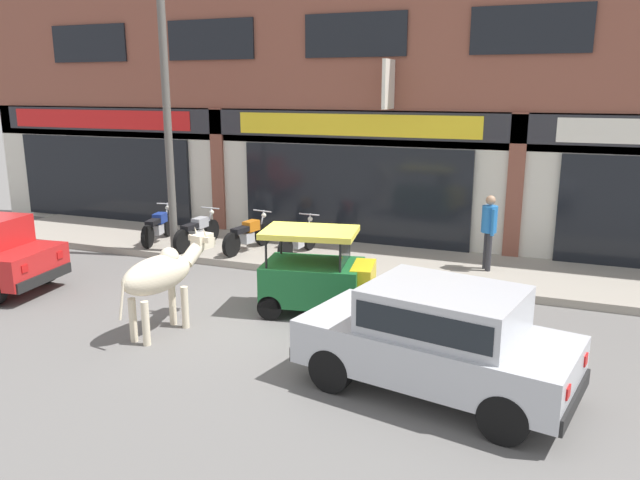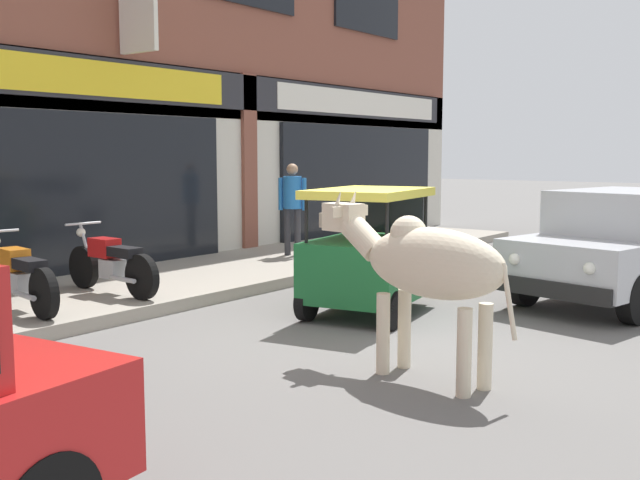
# 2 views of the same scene
# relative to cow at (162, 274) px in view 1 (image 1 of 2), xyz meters

# --- Properties ---
(ground_plane) EXTENTS (90.00, 90.00, 0.00)m
(ground_plane) POSITION_rel_cow_xyz_m (1.05, 1.51, -1.01)
(ground_plane) COLOR #605E5B
(sidewalk) EXTENTS (19.00, 2.80, 0.16)m
(sidewalk) POSITION_rel_cow_xyz_m (1.05, 5.11, -0.93)
(sidewalk) COLOR gray
(sidewalk) RESTS_ON ground
(shop_building) EXTENTS (23.00, 1.40, 8.54)m
(shop_building) POSITION_rel_cow_xyz_m (1.05, 6.77, 3.04)
(shop_building) COLOR brown
(shop_building) RESTS_ON ground
(cow) EXTENTS (0.78, 2.14, 1.61)m
(cow) POSITION_rel_cow_xyz_m (0.00, 0.00, 0.00)
(cow) COLOR beige
(cow) RESTS_ON ground
(car_0) EXTENTS (3.81, 2.24, 1.46)m
(car_0) POSITION_rel_cow_xyz_m (4.57, -0.42, -0.19)
(car_0) COLOR black
(car_0) RESTS_ON ground
(auto_rickshaw) EXTENTS (2.10, 1.45, 1.52)m
(auto_rickshaw) POSITION_rel_cow_xyz_m (1.97, 1.81, -0.35)
(auto_rickshaw) COLOR black
(auto_rickshaw) RESTS_ON ground
(motorcycle_0) EXTENTS (0.63, 1.79, 0.88)m
(motorcycle_0) POSITION_rel_cow_xyz_m (-3.46, 4.63, -0.46)
(motorcycle_0) COLOR black
(motorcycle_0) RESTS_ON sidewalk
(motorcycle_1) EXTENTS (0.52, 1.81, 0.88)m
(motorcycle_1) POSITION_rel_cow_xyz_m (-2.25, 4.52, -0.46)
(motorcycle_1) COLOR black
(motorcycle_1) RESTS_ON sidewalk
(motorcycle_2) EXTENTS (0.58, 1.80, 0.88)m
(motorcycle_2) POSITION_rel_cow_xyz_m (-0.95, 4.67, -0.46)
(motorcycle_2) COLOR black
(motorcycle_2) RESTS_ON sidewalk
(motorcycle_3) EXTENTS (0.52, 1.81, 0.88)m
(motorcycle_3) POSITION_rel_cow_xyz_m (0.33, 4.70, -0.46)
(motorcycle_3) COLOR black
(motorcycle_3) RESTS_ON sidewalk
(pedestrian) EXTENTS (0.32, 0.46, 1.60)m
(pedestrian) POSITION_rel_cow_xyz_m (4.51, 5.13, 0.14)
(pedestrian) COLOR #2D2D33
(pedestrian) RESTS_ON sidewalk
(utility_pole) EXTENTS (0.18, 0.18, 6.07)m
(utility_pole) POSITION_rel_cow_xyz_m (-2.56, 4.01, 2.19)
(utility_pole) COLOR #595651
(utility_pole) RESTS_ON sidewalk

